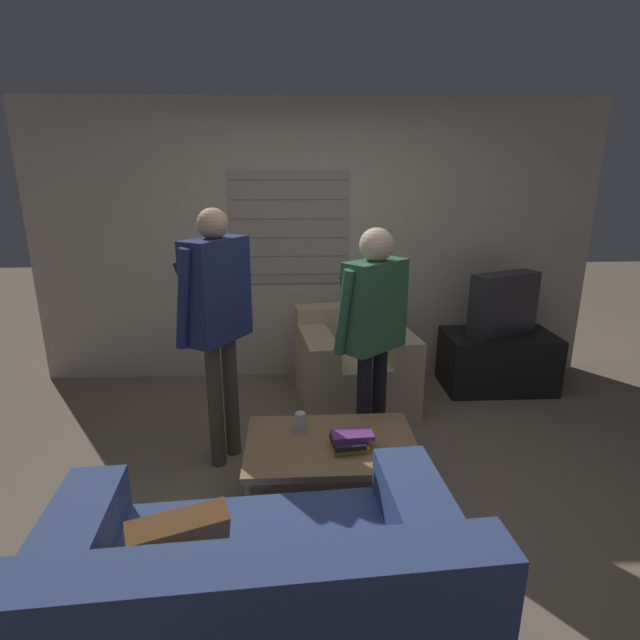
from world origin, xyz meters
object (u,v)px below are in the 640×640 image
coffee_table (331,448)px  soda_can (300,422)px  person_left_standing (216,307)px  book_stack (350,441)px  tv (503,304)px  armchair_beige (354,366)px  person_right_standing (373,317)px  spare_remote (359,433)px  couch_blue (255,612)px

coffee_table → soda_can: bearing=144.1°
person_left_standing → book_stack: size_ratio=6.95×
soda_can → tv: bearing=39.4°
tv → book_stack: size_ratio=2.69×
armchair_beige → book_stack: size_ratio=4.07×
tv → soda_can: bearing=15.8°
armchair_beige → person_right_standing: person_right_standing is taller
armchair_beige → tv: tv is taller
spare_remote → person_left_standing: bearing=-177.4°
armchair_beige → tv: bearing=-177.9°
person_left_standing → soda_can: size_ratio=13.68×
tv → person_right_standing: person_right_standing is taller
armchair_beige → coffee_table: 1.45m
book_stack → soda_can: 0.34m
coffee_table → person_left_standing: person_left_standing is taller
armchair_beige → person_right_standing: bearing=83.9°
person_left_standing → person_right_standing: 1.02m
couch_blue → person_right_standing: bearing=63.5°
couch_blue → book_stack: size_ratio=6.69×
soda_can → book_stack: bearing=-35.3°
spare_remote → couch_blue: bearing=-83.5°
book_stack → soda_can: bearing=144.7°
soda_can → coffee_table: bearing=-35.9°
person_right_standing → tv: bearing=-1.5°
couch_blue → spare_remote: bearing=60.6°
couch_blue → soda_can: size_ratio=13.17×
person_left_standing → spare_remote: person_left_standing is taller
person_right_standing → spare_remote: 0.78m
couch_blue → armchair_beige: (0.67, 2.46, 0.00)m
person_right_standing → book_stack: person_right_standing is taller
coffee_table → spare_remote: bearing=22.5°
armchair_beige → spare_remote: bearing=77.2°
person_left_standing → soda_can: (0.53, -0.44, -0.61)m
tv → person_right_standing: (-1.34, -1.06, 0.21)m
coffee_table → soda_can: 0.24m
spare_remote → book_stack: bearing=-85.0°
person_right_standing → spare_remote: size_ratio=12.17×
tv → spare_remote: tv is taller
person_left_standing → spare_remote: size_ratio=13.13×
couch_blue → armchair_beige: bearing=71.2°
coffee_table → book_stack: 0.14m
tv → armchair_beige: bearing=-14.4°
couch_blue → coffee_table: (0.37, 1.05, 0.06)m
armchair_beige → spare_remote: armchair_beige is taller
book_stack → spare_remote: 0.16m
tv → book_stack: (-1.56, -1.70, -0.33)m
armchair_beige → soda_can: 1.38m
tv → soda_can: (-1.83, -1.51, -0.31)m
couch_blue → spare_remote: 1.25m
couch_blue → person_left_standing: person_left_standing is taller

